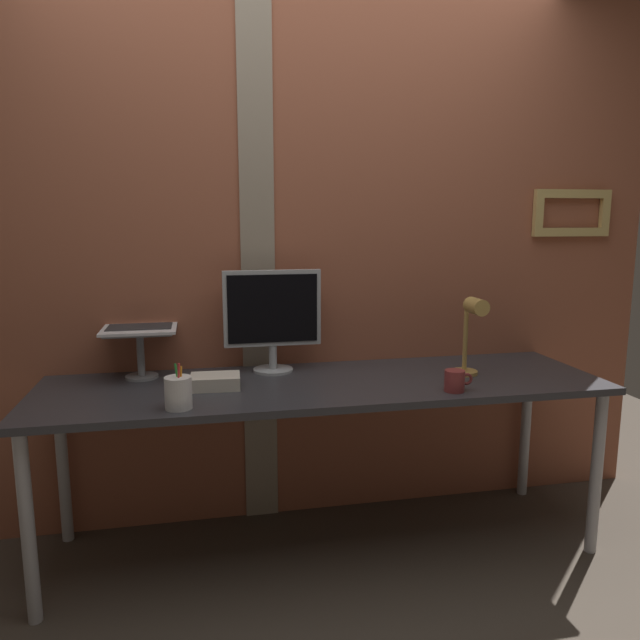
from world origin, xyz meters
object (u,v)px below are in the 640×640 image
(pen_cup, at_px, (178,393))
(coffee_mug, at_px, (455,381))
(desk_lamp, at_px, (471,328))
(monitor, at_px, (272,313))
(laptop, at_px, (140,317))

(pen_cup, distance_m, coffee_mug, 1.08)
(desk_lamp, bearing_deg, monitor, 161.69)
(monitor, bearing_deg, coffee_mug, -34.37)
(laptop, height_order, desk_lamp, laptop)
(desk_lamp, height_order, pen_cup, desk_lamp)
(monitor, bearing_deg, laptop, 173.73)
(laptop, bearing_deg, desk_lamp, -13.52)
(coffee_mug, bearing_deg, monitor, 145.63)
(laptop, relative_size, pen_cup, 1.81)
(pen_cup, bearing_deg, laptop, 107.96)
(monitor, relative_size, laptop, 1.48)
(laptop, relative_size, desk_lamp, 0.88)
(monitor, xyz_separation_m, desk_lamp, (0.83, -0.27, -0.05))
(monitor, distance_m, coffee_mug, 0.85)
(pen_cup, bearing_deg, coffee_mug, 0.00)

